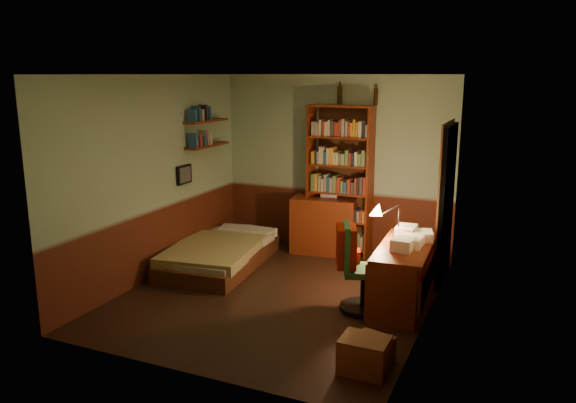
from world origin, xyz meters
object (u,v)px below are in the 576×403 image
at_px(bookshelf, 340,181).
at_px(desk_lamp, 399,214).
at_px(dresser, 324,225).
at_px(office_chair, 364,272).
at_px(mini_stereo, 329,192).
at_px(cardboard_box_a, 365,355).
at_px(cardboard_box_b, 373,349).
at_px(bed, 220,246).
at_px(desk, 404,276).

relative_size(bookshelf, desk_lamp, 3.83).
distance_m(dresser, office_chair, 2.14).
distance_m(dresser, bookshelf, 0.71).
height_order(mini_stereo, office_chair, mini_stereo).
height_order(office_chair, cardboard_box_a, office_chair).
bearing_deg(cardboard_box_b, desk_lamp, 95.78).
relative_size(bed, office_chair, 2.13).
relative_size(bookshelf, cardboard_box_a, 5.13).
bearing_deg(mini_stereo, desk, -65.69).
bearing_deg(desk, bookshelf, 126.70).
bearing_deg(bookshelf, office_chair, -60.19).
relative_size(desk, office_chair, 1.49).
bearing_deg(bed, desk_lamp, -7.69).
height_order(mini_stereo, desk_lamp, desk_lamp).
distance_m(desk, desk_lamp, 0.71).
bearing_deg(mini_stereo, bed, -149.91).
distance_m(bookshelf, desk_lamp, 1.78).
relative_size(dresser, desk_lamp, 1.64).
bearing_deg(bed, bookshelf, 37.84).
height_order(desk, cardboard_box_b, desk).
xyz_separation_m(dresser, cardboard_box_a, (1.53, -3.10, -0.26)).
bearing_deg(dresser, bed, -142.48).
xyz_separation_m(cardboard_box_a, cardboard_box_b, (0.02, 0.21, -0.04)).
relative_size(dresser, desk, 0.69).
bearing_deg(desk_lamp, dresser, 117.12).
distance_m(desk, office_chair, 0.50).
bearing_deg(desk, cardboard_box_b, -92.02).
relative_size(desk_lamp, office_chair, 0.63).
xyz_separation_m(dresser, cardboard_box_b, (1.54, -2.90, -0.30)).
bearing_deg(desk_lamp, office_chair, -133.91).
relative_size(bed, bookshelf, 0.89).
height_order(mini_stereo, cardboard_box_a, mini_stereo).
bearing_deg(office_chair, desk, 16.33).
bearing_deg(bookshelf, mini_stereo, 170.90).
xyz_separation_m(bed, desk_lamp, (2.48, -0.10, 0.72)).
distance_m(desk_lamp, office_chair, 0.83).
distance_m(mini_stereo, desk_lamp, 1.93).
xyz_separation_m(bed, cardboard_box_a, (2.63, -1.96, -0.13)).
relative_size(mini_stereo, desk, 0.18).
xyz_separation_m(desk, office_chair, (-0.39, -0.30, 0.09)).
height_order(mini_stereo, desk, mini_stereo).
xyz_separation_m(dresser, desk, (1.52, -1.51, -0.05)).
height_order(bed, dresser, dresser).
relative_size(bed, cardboard_box_a, 4.55).
bearing_deg(cardboard_box_b, dresser, 118.06).
height_order(bookshelf, desk, bookshelf).
bearing_deg(cardboard_box_a, mini_stereo, 114.92).
xyz_separation_m(bookshelf, desk_lamp, (1.17, -1.33, -0.08)).
bearing_deg(desk_lamp, cardboard_box_b, -104.98).
xyz_separation_m(office_chair, cardboard_box_b, (0.41, -1.09, -0.33)).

